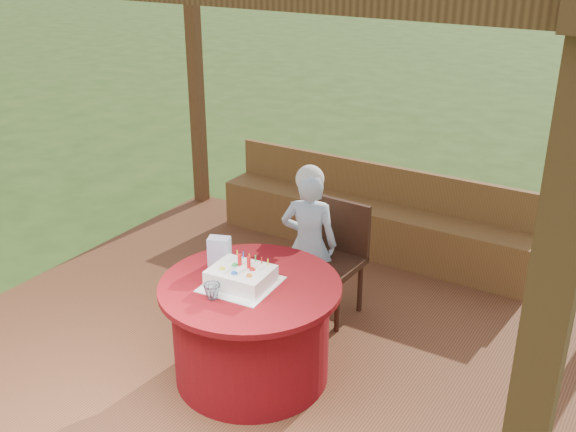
# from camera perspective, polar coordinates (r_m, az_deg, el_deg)

# --- Properties ---
(ground) EXTENTS (60.00, 60.00, 0.00)m
(ground) POSITION_cam_1_polar(r_m,az_deg,el_deg) (5.18, -1.48, -11.15)
(ground) COLOR #2B4717
(ground) RESTS_ON ground
(deck) EXTENTS (4.50, 4.00, 0.12)m
(deck) POSITION_cam_1_polar(r_m,az_deg,el_deg) (5.15, -1.48, -10.60)
(deck) COLOR brown
(deck) RESTS_ON ground
(pergola) EXTENTS (4.50, 4.00, 2.72)m
(pergola) POSITION_cam_1_polar(r_m,az_deg,el_deg) (4.30, -1.82, 16.29)
(pergola) COLOR brown
(pergola) RESTS_ON deck
(bench) EXTENTS (3.00, 0.42, 0.80)m
(bench) POSITION_cam_1_polar(r_m,az_deg,el_deg) (6.32, 6.99, -0.62)
(bench) COLOR brown
(bench) RESTS_ON deck
(table) EXTENTS (1.18, 1.18, 0.70)m
(table) POSITION_cam_1_polar(r_m,az_deg,el_deg) (4.53, -3.13, -9.57)
(table) COLOR maroon
(table) RESTS_ON deck
(chair) EXTENTS (0.46, 0.46, 0.89)m
(chair) POSITION_cam_1_polar(r_m,az_deg,el_deg) (5.20, 4.00, -3.15)
(chair) COLOR #361D11
(chair) RESTS_ON deck
(elderly_woman) EXTENTS (0.50, 0.41, 1.22)m
(elderly_woman) POSITION_cam_1_polar(r_m,az_deg,el_deg) (5.11, 1.79, -2.10)
(elderly_woman) COLOR #9CC8E8
(elderly_woman) RESTS_ON deck
(birthday_cake) EXTENTS (0.46, 0.46, 0.19)m
(birthday_cake) POSITION_cam_1_polar(r_m,az_deg,el_deg) (4.31, -4.01, -5.15)
(birthday_cake) COLOR white
(birthday_cake) RESTS_ON table
(gift_bag) EXTENTS (0.17, 0.14, 0.21)m
(gift_bag) POSITION_cam_1_polar(r_m,az_deg,el_deg) (4.54, -5.83, -3.03)
(gift_bag) COLOR #CE85BA
(gift_bag) RESTS_ON table
(drinking_glass) EXTENTS (0.13, 0.13, 0.10)m
(drinking_glass) POSITION_cam_1_polar(r_m,az_deg,el_deg) (4.18, -6.44, -6.36)
(drinking_glass) COLOR white
(drinking_glass) RESTS_ON table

